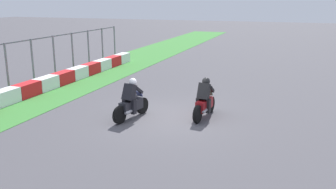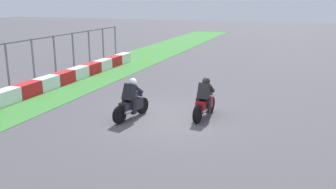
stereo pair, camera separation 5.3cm
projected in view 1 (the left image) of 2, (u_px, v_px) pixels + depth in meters
ground_plane at (167, 117)px, 13.98m from camera, size 120.00×120.00×0.00m
grass_verge at (20, 101)px, 16.20m from camera, size 72.00×4.30×0.02m
track_barrier at (16, 94)px, 16.17m from camera, size 21.97×0.60×0.64m
rider_lane_a at (204, 101)px, 13.85m from camera, size 2.04×0.57×1.51m
rider_lane_b at (131, 102)px, 13.72m from camera, size 2.03×0.63×1.51m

